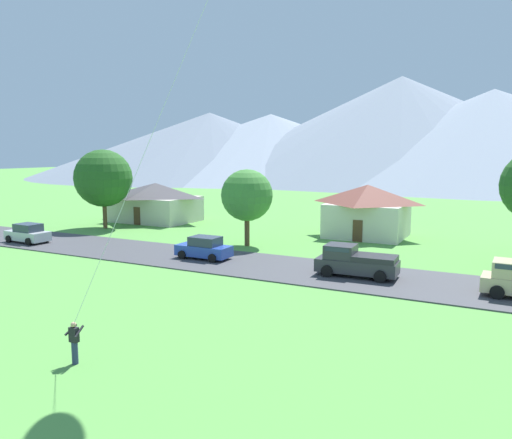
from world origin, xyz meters
The scene contains 12 objects.
road_strip centered at (0.00, 28.00, 0.04)m, with size 160.00×7.40×0.08m, color #424247.
mountain_far_east_ridge centered at (-58.87, 146.81, 10.11)m, with size 118.33×118.33×20.22m, color gray.
mountain_east_ridge centered at (7.15, 147.52, 12.36)m, with size 121.17×121.17×24.72m, color gray.
mountain_central_ridge centered at (-78.06, 139.71, 10.43)m, with size 115.07×115.07×20.87m, color slate.
mountain_far_west_ridge centered at (-19.15, 157.44, 15.55)m, with size 132.89×132.89×31.09m, color gray.
house_left_center centered at (0.25, 43.68, 2.59)m, with size 7.68×6.89×4.99m.
house_right_center centered at (-24.47, 42.98, 2.32)m, with size 9.69×7.25×4.48m.
tree_center centered at (-25.96, 36.26, 5.31)m, with size 6.04×6.04×8.34m.
tree_right_of_center centered at (-7.78, 34.34, 4.38)m, with size 4.45×4.45×6.63m.
parked_car_blue_west_end centered at (-8.09, 28.02, 0.87)m, with size 4.21×2.10×1.68m.
parked_car_silver_mid_west centered at (-25.78, 26.54, 0.87)m, with size 4.26×2.20×1.68m.
pickup_truck_charcoal_east_side centered at (3.55, 27.99, 1.06)m, with size 5.27×2.47×1.99m.
Camera 1 is at (12.19, -3.06, 8.13)m, focal length 34.86 mm.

